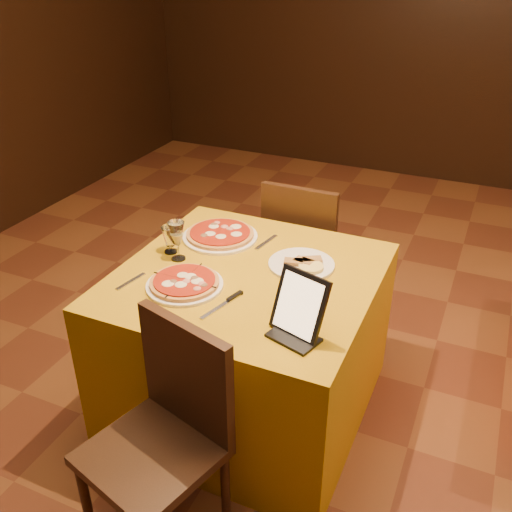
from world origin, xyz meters
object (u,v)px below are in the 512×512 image
at_px(chair_main_near, 151,454).
at_px(pizza_near, 185,284).
at_px(pizza_far, 220,235).
at_px(tablet, 300,305).
at_px(chair_main_far, 309,250).
at_px(wine_glass, 177,241).
at_px(water_glass, 170,240).
at_px(main_table, 248,342).

height_order(chair_main_near, pizza_near, chair_main_near).
relative_size(pizza_far, tablet, 1.50).
relative_size(chair_main_near, chair_main_far, 1.00).
distance_m(chair_main_far, pizza_near, 1.11).
relative_size(pizza_far, wine_glass, 1.93).
xyz_separation_m(chair_main_near, water_glass, (-0.41, 0.84, 0.36)).
bearing_deg(main_table, tablet, -40.95).
bearing_deg(water_glass, chair_main_far, 63.03).
bearing_deg(chair_main_near, chair_main_far, 106.10).
relative_size(chair_main_near, water_glass, 7.00).
bearing_deg(chair_main_far, main_table, 90.73).
xyz_separation_m(chair_main_far, tablet, (0.35, -1.14, 0.41)).
distance_m(chair_main_near, wine_glass, 0.95).
distance_m(chair_main_near, tablet, 0.74).
xyz_separation_m(pizza_far, water_glass, (-0.14, -0.22, 0.05)).
bearing_deg(wine_glass, tablet, -23.04).
distance_m(chair_main_far, wine_glass, 0.99).
xyz_separation_m(chair_main_near, tablet, (0.35, 0.50, 0.41)).
bearing_deg(main_table, wine_glass, -178.45).
xyz_separation_m(chair_main_far, pizza_near, (-0.20, -1.04, 0.31)).
height_order(wine_glass, tablet, tablet).
xyz_separation_m(main_table, pizza_near, (-0.20, -0.20, 0.39)).
distance_m(pizza_near, tablet, 0.57).
bearing_deg(water_glass, pizza_near, -48.17).
relative_size(pizza_near, pizza_far, 0.89).
height_order(water_glass, tablet, tablet).
xyz_separation_m(water_glass, tablet, (0.76, -0.34, 0.06)).
distance_m(main_table, chair_main_near, 0.81).
xyz_separation_m(pizza_far, wine_glass, (-0.08, -0.27, 0.08)).
bearing_deg(pizza_far, chair_main_far, 65.49).
height_order(wine_glass, water_glass, wine_glass).
xyz_separation_m(main_table, water_glass, (-0.41, 0.03, 0.44)).
xyz_separation_m(chair_main_near, chair_main_far, (-0.00, 1.65, 0.00)).
height_order(main_table, pizza_far, pizza_far).
height_order(chair_main_near, tablet, tablet).
distance_m(chair_main_near, water_glass, 1.00).
distance_m(pizza_near, wine_glass, 0.26).
xyz_separation_m(main_table, chair_main_near, (0.00, -0.81, 0.08)).
bearing_deg(wine_glass, pizza_far, 73.91).
xyz_separation_m(main_table, wine_glass, (-0.34, -0.01, 0.47)).
xyz_separation_m(main_table, pizza_far, (-0.27, 0.26, 0.39)).
relative_size(main_table, chair_main_near, 1.21).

